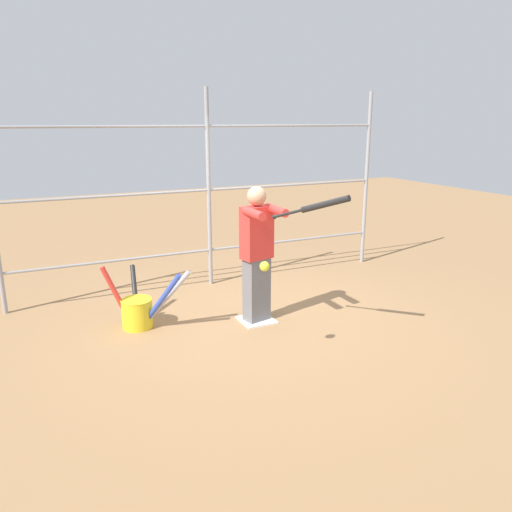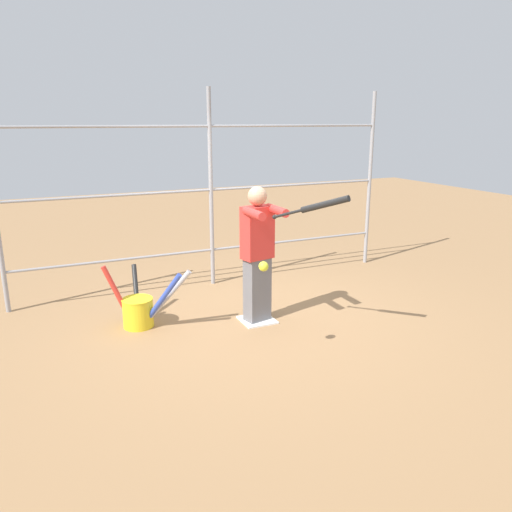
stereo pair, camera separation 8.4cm
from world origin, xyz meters
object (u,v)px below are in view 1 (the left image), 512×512
object	(u,v)px
batter	(257,251)
softball_in_flight	(265,266)
bat_bucket	(139,310)
baseball_bat_swinging	(319,206)

from	to	relation	value
batter	softball_in_flight	world-z (taller)	batter
batter	bat_bucket	world-z (taller)	batter
batter	baseball_bat_swinging	bearing A→B (deg)	106.46
batter	bat_bucket	bearing A→B (deg)	-18.31
bat_bucket	batter	bearing A→B (deg)	161.69
softball_in_flight	bat_bucket	size ratio (longest dim) A/B	0.09
batter	bat_bucket	size ratio (longest dim) A/B	1.60
baseball_bat_swinging	softball_in_flight	bearing A→B (deg)	12.46
baseball_bat_swinging	softball_in_flight	distance (m)	0.86
baseball_bat_swinging	bat_bucket	distance (m)	2.47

